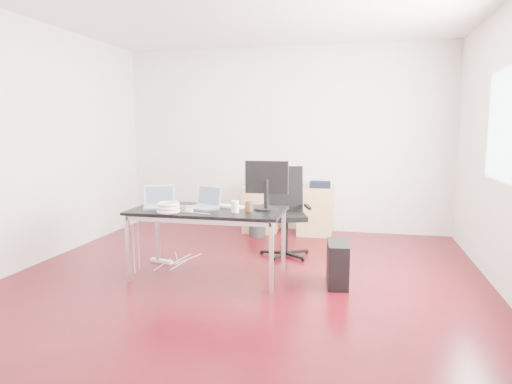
% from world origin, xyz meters
% --- Properties ---
extents(room_shell, '(5.00, 5.00, 5.00)m').
position_xyz_m(room_shell, '(0.04, 0.00, 1.40)').
color(room_shell, '#3E070D').
rests_on(room_shell, ground).
extents(desk, '(1.60, 0.80, 0.73)m').
position_xyz_m(desk, '(-0.40, 0.01, 0.68)').
color(desk, black).
rests_on(desk, ground).
extents(office_chair, '(0.59, 0.61, 1.08)m').
position_xyz_m(office_chair, '(0.26, 1.03, 0.61)').
color(office_chair, black).
rests_on(office_chair, ground).
extents(filing_cabinet_left, '(0.50, 0.50, 0.70)m').
position_xyz_m(filing_cabinet_left, '(-0.30, 2.23, 0.35)').
color(filing_cabinet_left, tan).
rests_on(filing_cabinet_left, ground).
extents(filing_cabinet_right, '(0.50, 0.50, 0.70)m').
position_xyz_m(filing_cabinet_right, '(0.53, 2.23, 0.35)').
color(filing_cabinet_right, tan).
rests_on(filing_cabinet_right, ground).
extents(pc_tower, '(0.25, 0.47, 0.44)m').
position_xyz_m(pc_tower, '(0.96, 0.03, 0.22)').
color(pc_tower, black).
rests_on(pc_tower, ground).
extents(wastebasket, '(0.26, 0.26, 0.28)m').
position_xyz_m(wastebasket, '(-0.29, 1.89, 0.14)').
color(wastebasket, black).
rests_on(wastebasket, ground).
extents(power_strip, '(0.31, 0.13, 0.04)m').
position_xyz_m(power_strip, '(-1.10, 0.35, 0.02)').
color(power_strip, white).
rests_on(power_strip, ground).
extents(laptop_left, '(0.41, 0.37, 0.23)m').
position_xyz_m(laptop_left, '(-0.94, -0.01, 0.79)').
color(laptop_left, silver).
rests_on(laptop_left, desk).
extents(laptop_right, '(0.40, 0.36, 0.23)m').
position_xyz_m(laptop_right, '(-0.46, 0.06, 0.79)').
color(laptop_right, silver).
rests_on(laptop_right, desk).
extents(monitor, '(0.45, 0.26, 0.51)m').
position_xyz_m(monitor, '(0.21, 0.12, 1.01)').
color(monitor, black).
rests_on(monitor, desk).
extents(keyboard, '(0.46, 0.23, 0.02)m').
position_xyz_m(keyboard, '(-0.25, 0.18, 0.74)').
color(keyboard, white).
rests_on(keyboard, desk).
extents(cup_white, '(0.08, 0.08, 0.12)m').
position_xyz_m(cup_white, '(-0.07, -0.12, 0.79)').
color(cup_white, white).
rests_on(cup_white, desk).
extents(cup_brown, '(0.09, 0.09, 0.10)m').
position_xyz_m(cup_brown, '(0.05, -0.01, 0.78)').
color(cup_brown, '#50311B').
rests_on(cup_brown, desk).
extents(cable_coil, '(0.24, 0.24, 0.11)m').
position_xyz_m(cable_coil, '(-0.71, -0.28, 0.78)').
color(cable_coil, white).
rests_on(cable_coil, desk).
extents(power_adapter, '(0.07, 0.07, 0.03)m').
position_xyz_m(power_adapter, '(-0.53, -0.19, 0.74)').
color(power_adapter, white).
rests_on(power_adapter, desk).
extents(speaker, '(0.10, 0.09, 0.18)m').
position_xyz_m(speaker, '(-0.27, 2.19, 0.79)').
color(speaker, '#9E9E9E').
rests_on(speaker, filing_cabinet_left).
extents(navy_garment, '(0.31, 0.25, 0.09)m').
position_xyz_m(navy_garment, '(0.59, 2.28, 0.74)').
color(navy_garment, black).
rests_on(navy_garment, filing_cabinet_right).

